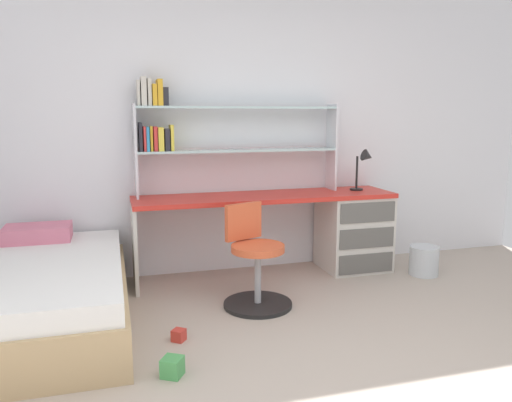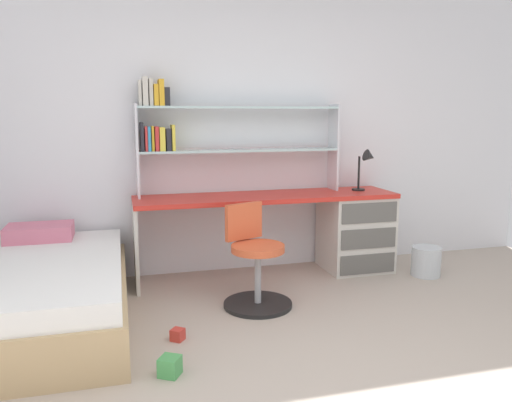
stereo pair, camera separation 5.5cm
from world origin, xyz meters
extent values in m
cube|color=silver|center=(0.00, 2.51, 1.30)|extent=(5.89, 0.06, 2.61)
cube|color=red|center=(0.10, 2.19, 0.72)|extent=(2.31, 0.54, 0.04)
cube|color=beige|center=(0.96, 2.19, 0.35)|extent=(0.59, 0.52, 0.70)
cube|color=beige|center=(-1.04, 2.19, 0.35)|extent=(0.03, 0.49, 0.70)
cube|color=#5E5B57|center=(0.96, 1.93, 0.12)|extent=(0.53, 0.01, 0.18)
cube|color=#5E5B57|center=(0.96, 1.93, 0.35)|extent=(0.53, 0.01, 0.18)
cube|color=#5E5B57|center=(0.96, 1.93, 0.58)|extent=(0.53, 0.01, 0.18)
cube|color=silver|center=(-1.00, 2.34, 1.13)|extent=(0.02, 0.22, 0.79)
cube|color=silver|center=(0.78, 2.34, 1.13)|extent=(0.02, 0.22, 0.79)
cube|color=silver|center=(-0.11, 2.34, 1.12)|extent=(1.76, 0.22, 0.02)
cube|color=silver|center=(-0.11, 2.34, 1.49)|extent=(1.76, 0.22, 0.02)
cube|color=#26262D|center=(-0.95, 2.34, 1.25)|extent=(0.03, 0.17, 0.24)
cube|color=red|center=(-0.92, 2.34, 1.23)|extent=(0.02, 0.17, 0.20)
cube|color=#338CBF|center=(-0.90, 2.34, 1.23)|extent=(0.02, 0.18, 0.20)
cube|color=gold|center=(-0.87, 2.34, 1.23)|extent=(0.02, 0.14, 0.21)
cube|color=red|center=(-0.83, 2.34, 1.23)|extent=(0.03, 0.15, 0.20)
cube|color=yellow|center=(-0.79, 2.34, 1.23)|extent=(0.04, 0.18, 0.20)
cube|color=#26262D|center=(-0.74, 2.34, 1.22)|extent=(0.04, 0.15, 0.18)
cube|color=yellow|center=(-0.70, 2.34, 1.24)|extent=(0.03, 0.16, 0.22)
cube|color=beige|center=(-0.96, 2.34, 1.61)|extent=(0.02, 0.14, 0.21)
cube|color=beige|center=(-0.91, 2.34, 1.62)|extent=(0.04, 0.18, 0.23)
cube|color=beige|center=(-0.87, 2.34, 1.61)|extent=(0.03, 0.15, 0.22)
cube|color=gold|center=(-0.83, 2.34, 1.59)|extent=(0.04, 0.18, 0.18)
cube|color=gold|center=(-0.78, 2.34, 1.61)|extent=(0.04, 0.19, 0.22)
cube|color=#26262D|center=(-0.74, 2.34, 1.58)|extent=(0.04, 0.15, 0.15)
cylinder|color=black|center=(0.99, 2.22, 0.75)|extent=(0.12, 0.12, 0.02)
cylinder|color=black|center=(0.99, 2.22, 0.90)|extent=(0.02, 0.02, 0.30)
cone|color=black|center=(1.07, 2.17, 1.05)|extent=(0.12, 0.11, 0.13)
cylinder|color=black|center=(-0.18, 1.50, 0.01)|extent=(0.52, 0.52, 0.03)
cylinder|color=#A5A8AD|center=(-0.18, 1.50, 0.21)|extent=(0.05, 0.05, 0.43)
cylinder|color=#D85933|center=(-0.18, 1.50, 0.45)|extent=(0.40, 0.40, 0.05)
cube|color=#D85933|center=(-0.24, 1.67, 0.63)|extent=(0.31, 0.15, 0.28)
cube|color=tan|center=(-1.78, 1.54, 0.16)|extent=(1.29, 1.85, 0.31)
cube|color=white|center=(-1.78, 1.54, 0.38)|extent=(1.23, 1.79, 0.14)
cube|color=#D8728C|center=(-1.78, 2.21, 0.51)|extent=(0.50, 0.32, 0.12)
cylinder|color=silver|center=(1.48, 1.82, 0.13)|extent=(0.26, 0.26, 0.26)
cube|color=red|center=(-0.83, 1.07, 0.04)|extent=(0.11, 0.11, 0.08)
cube|color=#479E51|center=(-0.92, 0.64, 0.05)|extent=(0.15, 0.15, 0.11)
camera|label=1|loc=(-1.19, -1.97, 1.44)|focal=35.31mm
camera|label=2|loc=(-1.14, -1.99, 1.44)|focal=35.31mm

